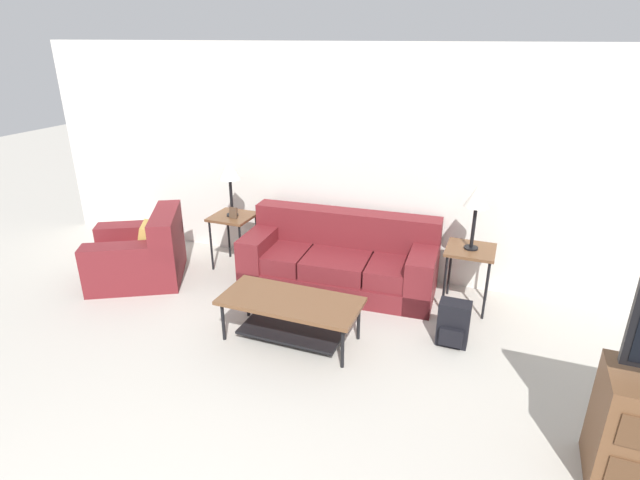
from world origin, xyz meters
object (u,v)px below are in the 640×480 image
object	(u,v)px
coffee_table	(291,310)
side_table_right	(470,256)
armchair	(141,256)
side_table_left	(233,222)
table_lamp_left	(229,172)
couch	(340,261)
table_lamp_right	(477,198)
backpack	(453,324)

from	to	relation	value
coffee_table	side_table_right	distance (m)	1.92
armchair	side_table_left	bearing A→B (deg)	39.56
side_table_right	table_lamp_left	distance (m)	2.83
coffee_table	table_lamp_left	distance (m)	2.00
couch	table_lamp_left	distance (m)	1.64
side_table_left	couch	bearing A→B (deg)	-1.51
side_table_left	side_table_right	size ratio (longest dim) A/B	1.00
armchair	coffee_table	world-z (taller)	armchair
coffee_table	side_table_left	xyz separation A→B (m)	(-1.31, 1.24, 0.26)
side_table_left	table_lamp_right	world-z (taller)	table_lamp_right
coffee_table	armchair	bearing A→B (deg)	165.91
coffee_table	table_lamp_right	xyz separation A→B (m)	(1.45, 1.24, 0.88)
coffee_table	backpack	xyz separation A→B (m)	(1.42, 0.47, -0.11)
side_table_right	side_table_left	bearing A→B (deg)	180.00
coffee_table	side_table_left	size ratio (longest dim) A/B	1.96
coffee_table	side_table_left	world-z (taller)	side_table_left
table_lamp_right	backpack	world-z (taller)	table_lamp_right
couch	coffee_table	world-z (taller)	couch
side_table_left	table_lamp_right	size ratio (longest dim) A/B	0.98
table_lamp_right	table_lamp_left	bearing A→B (deg)	180.00
side_table_left	backpack	world-z (taller)	side_table_left
side_table_left	table_lamp_left	world-z (taller)	table_lamp_left
armchair	side_table_right	size ratio (longest dim) A/B	2.01
coffee_table	table_lamp_left	world-z (taller)	table_lamp_left
table_lamp_left	backpack	xyz separation A→B (m)	(2.73, -0.76, -0.98)
side_table_right	table_lamp_right	size ratio (longest dim) A/B	0.98
side_table_right	backpack	world-z (taller)	side_table_right
armchair	side_table_right	world-z (taller)	armchair
couch	backpack	distance (m)	1.54
coffee_table	side_table_left	distance (m)	1.82
table_lamp_left	side_table_left	bearing A→B (deg)	180.00
table_lamp_left	side_table_right	bearing A→B (deg)	0.00
coffee_table	side_table_right	size ratio (longest dim) A/B	1.96
side_table_right	table_lamp_left	bearing A→B (deg)	180.00
side_table_right	couch	bearing A→B (deg)	-178.50
side_table_left	side_table_right	distance (m)	2.76
armchair	backpack	size ratio (longest dim) A/B	3.09
side_table_right	table_lamp_left	world-z (taller)	table_lamp_left
couch	side_table_right	bearing A→B (deg)	1.50
table_lamp_right	backpack	distance (m)	1.24
table_lamp_left	table_lamp_right	xyz separation A→B (m)	(2.76, 0.00, 0.00)
table_lamp_left	backpack	distance (m)	3.00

